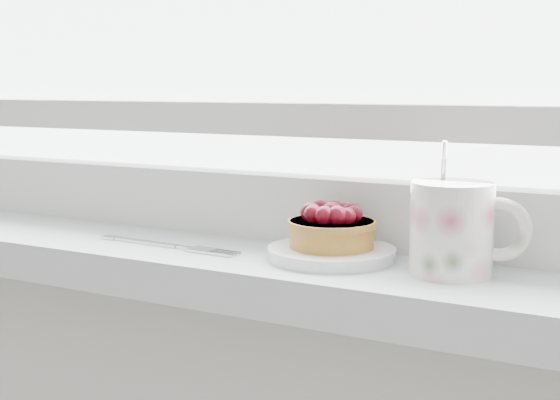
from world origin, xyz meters
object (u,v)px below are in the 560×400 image
Objects in this scene: raspberry_tart at (331,227)px; floral_mug at (455,227)px; saucer at (331,253)px; fork at (166,245)px.

floral_mug is (0.12, -0.00, 0.01)m from raspberry_tart.
fork is (-0.18, -0.03, -0.00)m from saucer.
raspberry_tart reaches higher than fork.
fork is at bearing -171.06° from saucer.
saucer is 1.46× the size of raspberry_tart.
saucer is 1.05× the size of floral_mug.
raspberry_tart is at bearing 8.96° from fork.
floral_mug reaches higher than fork.
floral_mug is (0.12, -0.00, 0.04)m from saucer.
saucer is 0.13m from floral_mug.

